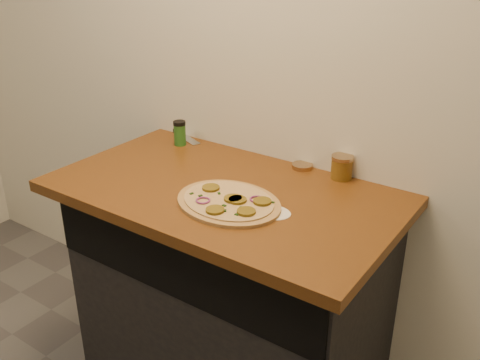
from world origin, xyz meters
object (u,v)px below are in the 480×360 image
Objects in this scene: pizza at (229,202)px; spice_shaker at (180,133)px; chefs_knife at (179,133)px; salsa_jar at (342,167)px.

spice_shaker is (-0.48, 0.32, 0.04)m from pizza.
chefs_knife is 2.70× the size of spice_shaker.
pizza is 0.71m from chefs_knife.
chefs_knife is at bearing 178.02° from salsa_jar.
spice_shaker reaches higher than chefs_knife.
spice_shaker is at bearing -174.07° from salsa_jar.
salsa_jar is 0.84× the size of spice_shaker.
spice_shaker is (-0.69, -0.07, 0.01)m from salsa_jar.
salsa_jar reaches higher than chefs_knife.
salsa_jar reaches higher than pizza.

